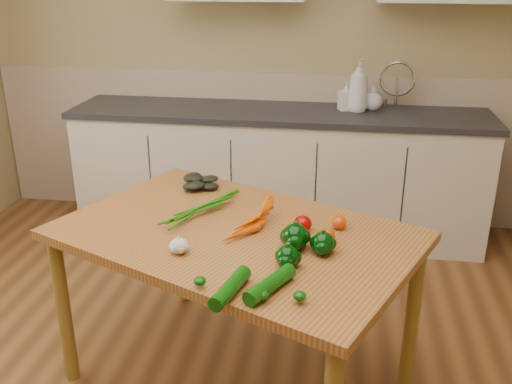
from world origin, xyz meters
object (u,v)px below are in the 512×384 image
object	(u,v)px
soap_bottle_b	(346,96)
pepper_b	(323,243)
soap_bottle_c	(373,98)
leafy_greens	(200,179)
carrot_bunch	(237,216)
pepper_c	(287,257)
soap_bottle_a	(359,86)
garlic_bulb	(179,246)
tomato_c	(326,236)
tomato_b	(339,223)
zucchini_b	(230,288)
tomato_a	(303,224)
zucchini_a	(270,284)
table	(235,249)
pepper_a	(295,237)

from	to	relation	value
soap_bottle_b	pepper_b	distance (m)	1.88
soap_bottle_c	leafy_greens	size ratio (longest dim) A/B	0.78
carrot_bunch	pepper_c	bearing A→B (deg)	-29.89
soap_bottle_a	soap_bottle_b	bearing A→B (deg)	13.37
carrot_bunch	soap_bottle_b	bearing A→B (deg)	99.50
soap_bottle_b	garlic_bulb	xyz separation A→B (m)	(-0.61, -1.95, -0.19)
pepper_c	tomato_c	bearing A→B (deg)	59.09
garlic_bulb	tomato_b	size ratio (longest dim) A/B	1.16
leafy_greens	tomato_c	bearing A→B (deg)	-37.96
pepper_b	pepper_c	bearing A→B (deg)	-134.16
pepper_b	pepper_c	size ratio (longest dim) A/B	1.04
pepper_c	soap_bottle_a	bearing A→B (deg)	82.33
soap_bottle_c	garlic_bulb	xyz separation A→B (m)	(-0.80, -1.99, -0.17)
soap_bottle_b	tomato_b	world-z (taller)	soap_bottle_b
pepper_b	zucchini_b	distance (m)	0.45
tomato_c	soap_bottle_a	bearing A→B (deg)	85.63
tomato_a	zucchini_a	bearing A→B (deg)	-98.51
tomato_b	zucchini_a	size ratio (longest dim) A/B	0.26
zucchini_b	soap_bottle_b	bearing A→B (deg)	80.78
garlic_bulb	zucchini_a	world-z (taller)	garlic_bulb
tomato_a	carrot_bunch	bearing A→B (deg)	172.24
table	tomato_c	xyz separation A→B (m)	(0.38, -0.05, 0.12)
garlic_bulb	pepper_c	world-z (taller)	pepper_c
pepper_b	tomato_c	xyz separation A→B (m)	(0.01, 0.10, -0.01)
tomato_a	tomato_c	size ratio (longest dim) A/B	1.08
pepper_a	tomato_a	world-z (taller)	pepper_a
pepper_c	zucchini_b	size ratio (longest dim) A/B	0.37
soap_bottle_c	soap_bottle_b	bearing A→B (deg)	-104.47
tomato_b	soap_bottle_a	bearing A→B (deg)	86.99
pepper_b	garlic_bulb	bearing A→B (deg)	-171.89
pepper_b	pepper_a	bearing A→B (deg)	167.78
leafy_greens	pepper_a	world-z (taller)	same
tomato_b	pepper_c	bearing A→B (deg)	-116.67
table	soap_bottle_a	bearing A→B (deg)	97.75
carrot_bunch	tomato_a	distance (m)	0.29
soap_bottle_a	zucchini_a	xyz separation A→B (m)	(-0.31, -2.17, -0.26)
soap_bottle_b	tomato_c	distance (m)	1.79
soap_bottle_b	soap_bottle_c	bearing A→B (deg)	168.97
zucchini_a	table	bearing A→B (deg)	114.50
garlic_bulb	tomato_c	size ratio (longest dim) A/B	1.01
leafy_greens	tomato_b	size ratio (longest dim) A/B	3.35
table	garlic_bulb	bearing A→B (deg)	-103.49
soap_bottle_b	zucchini_b	size ratio (longest dim) A/B	0.82
tomato_a	tomato_c	bearing A→B (deg)	-42.05
carrot_bunch	tomato_c	xyz separation A→B (m)	(0.39, -0.13, -0.00)
carrot_bunch	pepper_a	distance (m)	0.34
soap_bottle_b	tomato_b	xyz separation A→B (m)	(-0.01, -1.64, -0.19)
tomato_b	tomato_c	xyz separation A→B (m)	(-0.05, -0.14, 0.00)
table	zucchini_a	bearing A→B (deg)	-41.02
tomato_c	garlic_bulb	bearing A→B (deg)	-162.75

